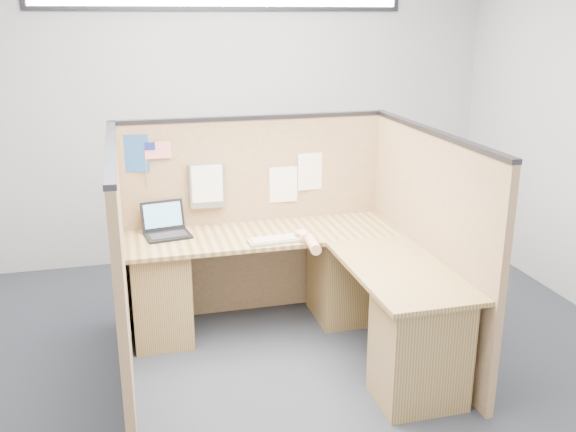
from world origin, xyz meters
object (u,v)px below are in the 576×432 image
object	(u,v)px
laptop	(167,227)
l_desk	(303,295)
mouse	(302,236)
keyboard	(279,240)

from	to	relation	value
laptop	l_desk	bearing A→B (deg)	-41.90
l_desk	mouse	xyz separation A→B (m)	(0.05, 0.19, 0.36)
keyboard	mouse	size ratio (longest dim) A/B	4.12
l_desk	laptop	distance (m)	1.09
l_desk	keyboard	size ratio (longest dim) A/B	4.37
laptop	keyboard	bearing A→B (deg)	-35.08
l_desk	laptop	xyz separation A→B (m)	(-0.85, 0.55, 0.39)
mouse	keyboard	bearing A→B (deg)	180.00
laptop	mouse	bearing A→B (deg)	-30.86
l_desk	keyboard	xyz separation A→B (m)	(-0.12, 0.19, 0.35)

